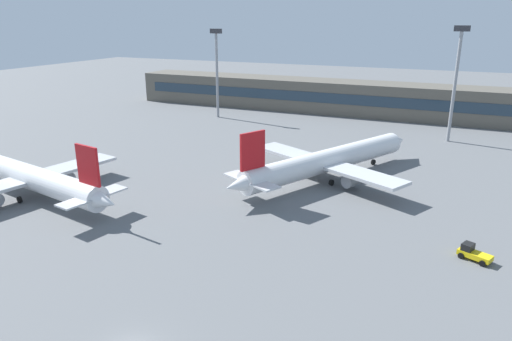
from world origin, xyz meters
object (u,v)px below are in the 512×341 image
Objects in this scene: floodlight_tower_east at (217,67)px; baggage_tug_yellow at (473,253)px; floodlight_tower_west at (456,76)px; airplane_mid at (330,160)px; airplane_near at (25,175)px.

baggage_tug_yellow is at bearing -42.33° from floodlight_tower_east.
baggage_tug_yellow is 0.16× the size of floodlight_tower_west.
airplane_near is at bearing -146.93° from airplane_mid.
floodlight_tower_east reaches higher than airplane_mid.
floodlight_tower_east is at bearing 137.67° from baggage_tug_yellow.
baggage_tug_yellow is at bearing -84.58° from floodlight_tower_west.
airplane_mid is (40.66, 26.48, 0.11)m from airplane_near.
airplane_near is 1.70× the size of floodlight_tower_west.
floodlight_tower_east is (-64.63, 58.87, 12.87)m from baggage_tug_yellow.
floodlight_tower_west reaches higher than floodlight_tower_east.
floodlight_tower_west is 59.34m from floodlight_tower_east.
airplane_mid is at bearing -115.85° from floodlight_tower_west.
floodlight_tower_west reaches higher than airplane_near.
floodlight_tower_west is at bearing 95.42° from baggage_tug_yellow.
floodlight_tower_west is at bearing -2.44° from floodlight_tower_east.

